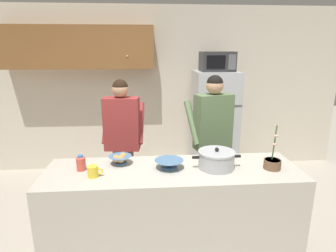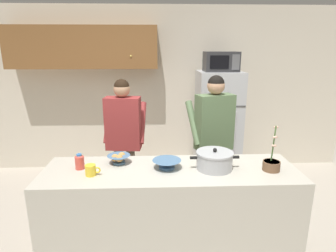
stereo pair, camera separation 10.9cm
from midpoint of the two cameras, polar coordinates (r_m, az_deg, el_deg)
back_wall_unit at (r=4.63m, az=-5.33°, el=8.68°), size 6.00×0.48×2.60m
kitchen_island at (r=2.79m, az=-0.24°, el=-17.29°), size 2.28×0.68×0.92m
refrigerator at (r=4.46m, az=8.48°, el=0.26°), size 0.64×0.68×1.64m
microwave at (r=4.29m, az=9.06°, el=12.62°), size 0.48×0.37×0.28m
person_near_pot at (r=3.45m, az=-10.02°, el=-0.99°), size 0.53×0.45×1.62m
person_by_sink at (r=3.37m, az=7.96°, el=-0.60°), size 0.59×0.52×1.68m
cooking_pot at (r=2.59m, az=8.48°, el=-6.69°), size 0.44×0.33×0.19m
coffee_mug at (r=2.51m, az=-15.94°, el=-8.72°), size 0.13×0.09×0.10m
bread_bowl at (r=2.71m, az=-10.67°, el=-6.51°), size 0.21×0.21×0.10m
empty_bowl at (r=2.57m, az=-1.01°, el=-7.53°), size 0.26×0.26×0.08m
bottle_near_edge at (r=2.66m, az=-18.14°, el=-7.01°), size 0.08×0.08×0.14m
potted_orchid at (r=2.71m, az=19.06°, el=-6.91°), size 0.15×0.15×0.41m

